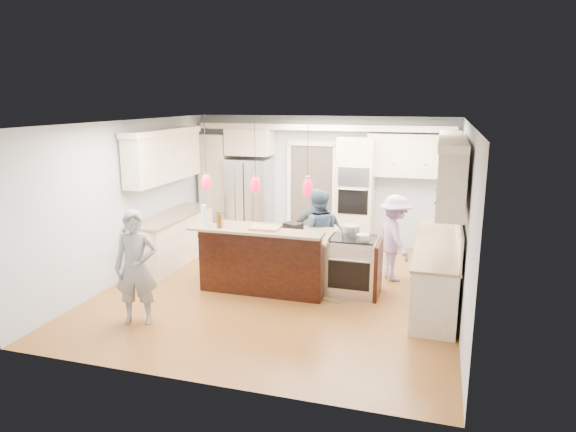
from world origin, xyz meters
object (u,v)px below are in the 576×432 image
(person_bar_end, at_px, (136,268))
(person_far_left, at_px, (318,233))
(refrigerator, at_px, (250,200))
(island_range, at_px, (354,266))
(kitchen_island, at_px, (269,258))

(person_bar_end, bearing_deg, person_far_left, 36.04)
(person_bar_end, bearing_deg, refrigerator, 72.37)
(refrigerator, distance_m, person_bar_end, 4.44)
(island_range, xyz_separation_m, person_far_left, (-0.76, 0.70, 0.30))
(refrigerator, xyz_separation_m, person_far_left, (1.95, -1.79, -0.14))
(island_range, distance_m, person_far_left, 1.08)
(island_range, distance_m, person_bar_end, 3.34)
(refrigerator, height_order, island_range, refrigerator)
(kitchen_island, height_order, island_range, kitchen_island)
(kitchen_island, bearing_deg, refrigerator, 116.87)
(refrigerator, distance_m, person_far_left, 2.65)
(refrigerator, xyz_separation_m, island_range, (2.71, -2.49, -0.44))
(refrigerator, relative_size, person_far_left, 1.18)
(kitchen_island, distance_m, person_far_left, 1.05)
(kitchen_island, xyz_separation_m, person_bar_end, (-1.28, -1.87, 0.31))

